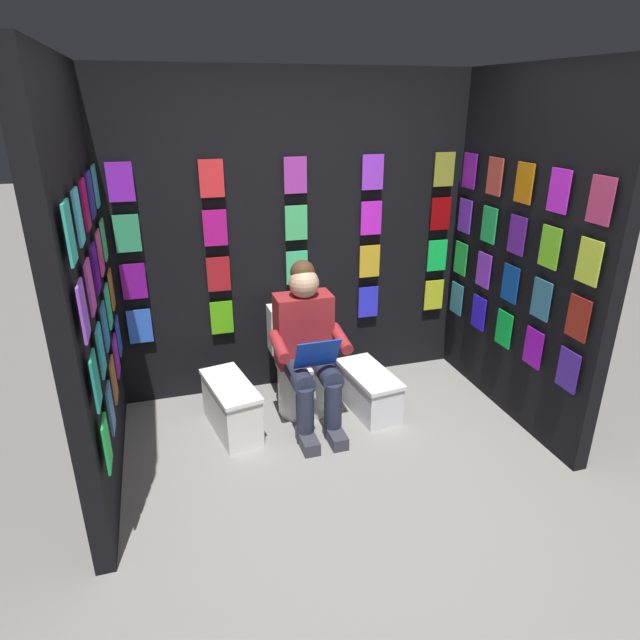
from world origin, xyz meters
name	(u,v)px	position (x,y,z in m)	size (l,w,h in m)	color
ground_plane	(372,516)	(0.00, 0.00, 0.00)	(30.00, 30.00, 0.00)	gray
display_wall_back	(294,238)	(0.00, -1.74, 1.21)	(2.86, 0.14, 2.43)	black
display_wall_left	(525,253)	(-1.43, -0.85, 1.21)	(0.14, 1.70, 2.43)	black
display_wall_right	(84,292)	(1.43, -0.85, 1.21)	(0.14, 1.70, 2.43)	black
toilet	(300,367)	(0.08, -1.30, 0.33)	(0.41, 0.56, 0.77)	white
person_reading	(308,346)	(0.08, -1.07, 0.60)	(0.53, 0.68, 1.19)	maroon
comic_longbox_near	(369,390)	(-0.40, -1.09, 0.16)	(0.35, 0.64, 0.32)	silver
comic_longbox_far	(231,407)	(0.64, -1.11, 0.19)	(0.38, 0.66, 0.38)	white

